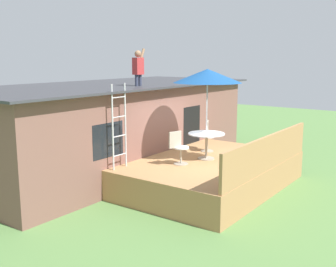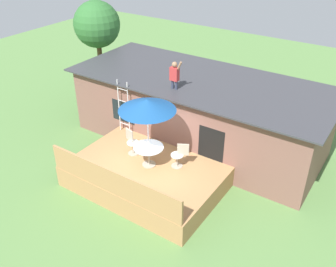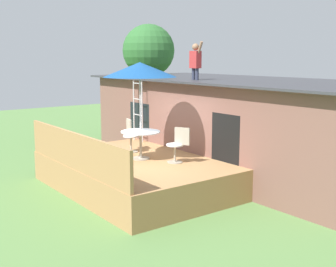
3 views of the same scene
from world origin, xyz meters
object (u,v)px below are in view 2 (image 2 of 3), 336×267
Objects in this scene: step_ladder at (124,107)px; person_figure at (175,73)px; patio_table at (149,151)px; patio_chair_right at (179,155)px; patio_umbrella at (147,105)px; patio_chair_left at (132,142)px; backyard_tree at (97,25)px.

person_figure is at bearing 25.14° from step_ladder.
patio_chair_right reaches higher than patio_table.
patio_umbrella is (0.00, 0.00, 1.76)m from patio_table.
person_figure is at bearing 88.15° from patio_chair_left.
person_figure is 3.01m from patio_chair_right.
step_ladder is 2.51m from person_figure.
patio_chair_left is at bearing 163.92° from patio_table.
patio_table is at bearing -31.50° from step_ladder.
person_figure is (-0.36, 2.17, 2.03)m from patio_table.
patio_chair_right is (1.28, -1.66, -2.16)m from person_figure.
patio_chair_left is (-0.97, 0.28, -1.89)m from patio_umbrella.
person_figure is 6.65m from backyard_tree.
patio_table is 8.35m from backyard_tree.
backyard_tree reaches higher than patio_table.
patio_table is 0.21× the size of backyard_tree.
patio_chair_right is (0.93, 0.51, -0.13)m from patio_table.
person_figure reaches higher than patio_umbrella.
patio_umbrella is 8.04m from backyard_tree.
patio_table is 1.13× the size of patio_chair_left.
backyard_tree reaches higher than person_figure.
step_ladder is at bearing 148.50° from patio_umbrella.
step_ladder is at bearing -43.67° from patio_chair_right.
patio_chair_right is at bearing 23.04° from patio_chair_left.
step_ladder is at bearing 148.50° from patio_table.
person_figure reaches higher than step_ladder.
step_ladder is at bearing -154.86° from person_figure.
person_figure is at bearing 99.30° from patio_table.
patio_umbrella is 2.14m from patio_chair_left.
patio_chair_left is 1.91m from patio_chair_right.
patio_umbrella is 1.15× the size of step_ladder.
step_ladder is 1.71m from patio_chair_left.
patio_chair_left is at bearing -38.77° from backyard_tree.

